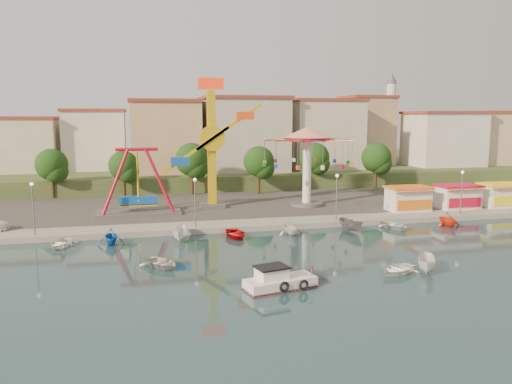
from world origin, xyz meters
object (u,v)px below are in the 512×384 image
object	(u,v)px
kamikaze_tower	(215,148)
cabin_motorboat	(278,282)
wave_swinger	(307,148)
pirate_ship_ride	(138,182)
rowboat_a	(161,263)
skiff	(427,264)

from	to	relation	value
kamikaze_tower	cabin_motorboat	size ratio (longest dim) A/B	3.02
wave_swinger	kamikaze_tower	bearing A→B (deg)	174.71
kamikaze_tower	wave_swinger	bearing A→B (deg)	-5.29
pirate_ship_ride	rowboat_a	distance (m)	21.81
kamikaze_tower	rowboat_a	bearing A→B (deg)	-109.04
rowboat_a	cabin_motorboat	bearing A→B (deg)	-74.70
wave_swinger	cabin_motorboat	distance (m)	32.32
rowboat_a	skiff	world-z (taller)	skiff
cabin_motorboat	wave_swinger	bearing A→B (deg)	54.77
cabin_motorboat	skiff	xyz separation A→B (m)	(12.51, 1.06, 0.20)
pirate_ship_ride	kamikaze_tower	xyz separation A→B (m)	(9.76, 1.68, 3.98)
wave_swinger	cabin_motorboat	xyz separation A→B (m)	(-11.94, -29.03, -7.71)
kamikaze_tower	cabin_motorboat	world-z (taller)	kamikaze_tower
pirate_ship_ride	skiff	bearing A→B (deg)	-50.85
pirate_ship_ride	wave_swinger	xyz separation A→B (m)	(21.73, 0.57, 3.80)
skiff	cabin_motorboat	bearing A→B (deg)	-143.00
wave_swinger	skiff	size ratio (longest dim) A/B	3.26
wave_swinger	pirate_ship_ride	bearing A→B (deg)	-178.50
pirate_ship_ride	cabin_motorboat	world-z (taller)	pirate_ship_ride
wave_swinger	skiff	world-z (taller)	wave_swinger
skiff	wave_swinger	bearing A→B (deg)	123.32
cabin_motorboat	rowboat_a	xyz separation A→B (m)	(-7.98, 7.10, -0.10)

